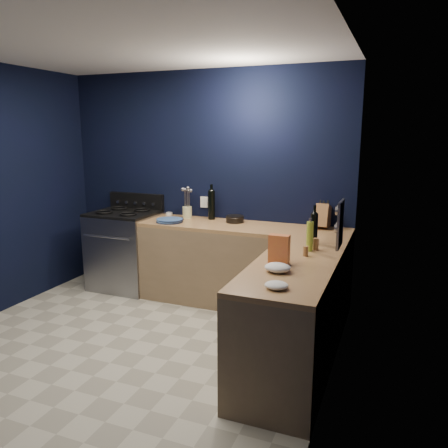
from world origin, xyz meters
The scene contains 27 objects.
floor centered at (0.00, 0.00, -0.01)m, with size 3.50×3.50×0.02m, color #AEA997.
ceiling centered at (0.00, 0.00, 2.61)m, with size 3.50×3.50×0.02m, color silver.
wall_back centered at (0.00, 1.76, 1.30)m, with size 3.50×0.02×2.60m, color black.
wall_right centered at (1.76, 0.00, 1.30)m, with size 0.02×3.50×2.60m, color black.
cab_back centered at (0.60, 1.44, 0.43)m, with size 2.30×0.63×0.86m, color #856A4C.
top_back centered at (0.60, 1.44, 0.88)m, with size 2.30×0.63×0.04m, color brown.
cab_right centered at (1.44, 0.29, 0.43)m, with size 0.63×1.67×0.86m, color #856A4C.
top_right centered at (1.44, 0.29, 0.88)m, with size 0.63×1.67×0.04m, color brown.
gas_range centered at (-0.93, 1.42, 0.46)m, with size 0.76×0.66×0.92m, color gray.
oven_door centered at (-0.93, 1.10, 0.45)m, with size 0.59×0.02×0.42m, color black.
cooktop centered at (-0.93, 1.42, 0.94)m, with size 0.76×0.66×0.03m, color black.
backguard centered at (-0.93, 1.72, 1.04)m, with size 0.76×0.06×0.20m, color black.
spice_panel centered at (1.74, 0.55, 1.18)m, with size 0.02×0.28×0.38m, color gray.
wall_outlet centered at (0.00, 1.74, 1.08)m, with size 0.09×0.02×0.13m, color white.
plate_stack centered at (-0.24, 1.31, 0.92)m, with size 0.30×0.30×0.04m, color teal.
ramekin centered at (-0.45, 1.69, 0.92)m, with size 0.08×0.08×0.03m, color white.
utensil_crock centered at (-0.16, 1.60, 0.97)m, with size 0.11×0.11×0.14m, color beige.
wine_bottle_back centered at (0.14, 1.63, 1.07)m, with size 0.08×0.08×0.33m, color black.
lemon_basket centered at (0.46, 1.57, 0.94)m, with size 0.20×0.20×0.08m, color black.
knife_block centered at (1.42, 1.66, 1.02)m, with size 0.13×0.22×0.24m, color brown.
wine_bottle_right centered at (1.46, 0.94, 1.04)m, with size 0.07×0.07×0.28m, color black.
oil_bottle centered at (1.47, 0.67, 1.03)m, with size 0.06×0.06×0.26m, color #8BA72D.
spice_jar_near centered at (1.52, 0.73, 0.95)m, with size 0.05×0.05×0.10m, color olive.
spice_jar_far centered at (1.47, 0.50, 0.94)m, with size 0.04×0.04×0.09m, color olive.
crouton_bag centered at (1.33, 0.20, 1.02)m, with size 0.16×0.07×0.23m, color red.
towel_front centered at (1.37, 0.00, 0.93)m, with size 0.19×0.16×0.07m, color white.
towel_end centered at (1.45, -0.34, 0.92)m, with size 0.16×0.14×0.05m, color white.
Camera 1 is at (2.15, -3.02, 1.92)m, focal length 35.51 mm.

